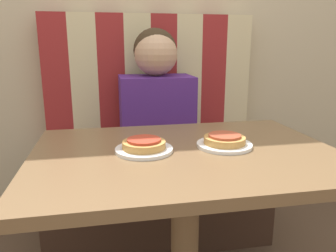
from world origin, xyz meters
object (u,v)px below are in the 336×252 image
object	(u,v)px
plate_right	(224,145)
pizza_left	(144,144)
plate_left	(144,150)
pizza_right	(225,139)
person	(156,97)

from	to	relation	value
plate_right	pizza_left	size ratio (longest dim) A/B	1.34
pizza_left	plate_left	bearing A→B (deg)	-90.00
plate_left	pizza_right	xyz separation A→B (m)	(0.28, 0.00, 0.02)
plate_right	pizza_left	bearing A→B (deg)	180.00
plate_left	pizza_right	distance (m)	0.28
plate_left	pizza_left	size ratio (longest dim) A/B	1.34
person	pizza_right	size ratio (longest dim) A/B	4.76
plate_right	person	bearing A→B (deg)	102.62
pizza_right	plate_right	bearing A→B (deg)	-90.00
plate_left	pizza_left	bearing A→B (deg)	90.00
person	pizza_left	world-z (taller)	person
pizza_right	person	bearing A→B (deg)	102.62
plate_left	pizza_right	bearing A→B (deg)	0.00
person	pizza_left	xyz separation A→B (m)	(-0.14, -0.63, -0.05)
person	plate_right	distance (m)	0.65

